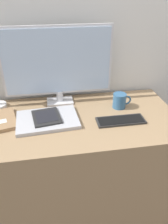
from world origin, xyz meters
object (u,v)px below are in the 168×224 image
object	(u,v)px
keyboard	(121,120)
ereader	(46,117)
monitor	(58,64)
coffee_mug	(120,101)
laptop	(47,120)

from	to	relation	value
keyboard	ereader	distance (m)	0.41
monitor	keyboard	world-z (taller)	monitor
monitor	ereader	world-z (taller)	monitor
monitor	coffee_mug	distance (m)	0.43
monitor	keyboard	bearing A→B (deg)	-42.27
ereader	coffee_mug	distance (m)	0.45
monitor	laptop	world-z (taller)	monitor
monitor	ereader	distance (m)	0.32
keyboard	laptop	distance (m)	0.40
monitor	laptop	distance (m)	0.33
laptop	coffee_mug	xyz separation A→B (m)	(0.44, 0.09, 0.03)
monitor	coffee_mug	bearing A→B (deg)	-20.13
laptop	ereader	xyz separation A→B (m)	(-0.00, 0.01, 0.01)
coffee_mug	monitor	bearing A→B (deg)	159.87
monitor	keyboard	xyz separation A→B (m)	(0.31, -0.28, -0.24)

